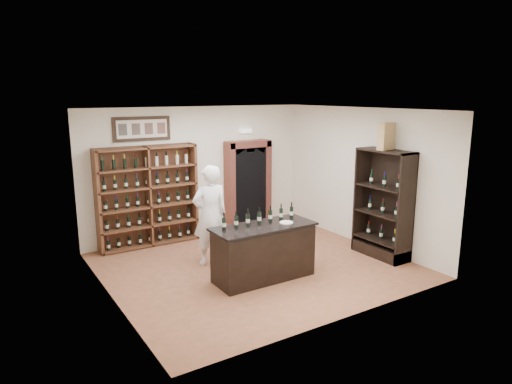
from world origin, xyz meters
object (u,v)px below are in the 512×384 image
counter_bottle_0 (224,224)px  wine_crate (386,136)px  tasting_counter (264,252)px  side_cabinet (383,220)px  wine_shelf (148,196)px  shopkeeper (210,215)px

counter_bottle_0 → wine_crate: bearing=-7.3°
tasting_counter → counter_bottle_0: size_ratio=6.27×
tasting_counter → wine_crate: bearing=-6.2°
counter_bottle_0 → side_cabinet: 3.49m
wine_shelf → tasting_counter: wine_shelf is taller
counter_bottle_0 → wine_shelf: bearing=97.8°
wine_shelf → shopkeeper: (0.63, -1.75, -0.12)m
wine_shelf → counter_bottle_0: wine_shelf is taller
tasting_counter → counter_bottle_0: (-0.72, 0.15, 0.61)m
tasting_counter → wine_crate: size_ratio=3.54×
wine_shelf → shopkeeper: size_ratio=1.12×
counter_bottle_0 → wine_crate: 3.68m
shopkeeper → wine_crate: 3.77m
tasting_counter → shopkeeper: bearing=111.5°
wine_shelf → counter_bottle_0: size_ratio=7.33×
tasting_counter → wine_crate: (2.67, -0.29, 1.97)m
counter_bottle_0 → side_cabinet: (3.44, -0.45, -0.35)m
shopkeeper → wine_crate: bearing=158.7°
counter_bottle_0 → shopkeeper: (0.25, 1.03, -0.12)m
counter_bottle_0 → shopkeeper: size_ratio=0.15×
shopkeeper → tasting_counter: bearing=115.3°
tasting_counter → shopkeeper: (-0.47, 1.18, 0.49)m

